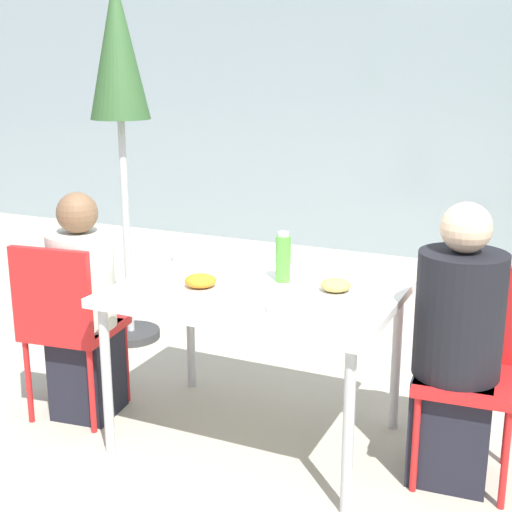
{
  "coord_description": "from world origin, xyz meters",
  "views": [
    {
      "loc": [
        1.23,
        -2.69,
        1.67
      ],
      "look_at": [
        0.0,
        0.0,
        0.87
      ],
      "focal_mm": 50.0,
      "sensor_mm": 36.0,
      "label": 1
    }
  ],
  "objects_px": {
    "chair_left": "(66,318)",
    "drinking_cup": "(180,253)",
    "chair_right": "(470,355)",
    "person_left": "(84,313)",
    "closed_umbrella": "(119,71)",
    "bottle": "(283,258)",
    "person_right": "(456,354)",
    "salad_bowl": "(291,305)"
  },
  "relations": [
    {
      "from": "chair_left",
      "to": "bottle",
      "type": "height_order",
      "value": "bottle"
    },
    {
      "from": "person_right",
      "to": "drinking_cup",
      "type": "height_order",
      "value": "person_right"
    },
    {
      "from": "person_left",
      "to": "chair_right",
      "type": "relative_size",
      "value": 1.26
    },
    {
      "from": "person_left",
      "to": "closed_umbrella",
      "type": "distance_m",
      "value": 1.5
    },
    {
      "from": "closed_umbrella",
      "to": "salad_bowl",
      "type": "height_order",
      "value": "closed_umbrella"
    },
    {
      "from": "chair_right",
      "to": "person_right",
      "type": "bearing_deg",
      "value": 57.98
    },
    {
      "from": "chair_left",
      "to": "closed_umbrella",
      "type": "height_order",
      "value": "closed_umbrella"
    },
    {
      "from": "bottle",
      "to": "drinking_cup",
      "type": "relative_size",
      "value": 2.4
    },
    {
      "from": "drinking_cup",
      "to": "person_right",
      "type": "bearing_deg",
      "value": -7.56
    },
    {
      "from": "chair_left",
      "to": "person_right",
      "type": "bearing_deg",
      "value": 1.17
    },
    {
      "from": "person_right",
      "to": "salad_bowl",
      "type": "height_order",
      "value": "person_right"
    },
    {
      "from": "chair_right",
      "to": "drinking_cup",
      "type": "height_order",
      "value": "chair_right"
    },
    {
      "from": "person_left",
      "to": "closed_umbrella",
      "type": "relative_size",
      "value": 0.51
    },
    {
      "from": "person_left",
      "to": "chair_right",
      "type": "distance_m",
      "value": 1.78
    },
    {
      "from": "drinking_cup",
      "to": "closed_umbrella",
      "type": "bearing_deg",
      "value": 141.47
    },
    {
      "from": "bottle",
      "to": "person_left",
      "type": "bearing_deg",
      "value": -164.01
    },
    {
      "from": "person_left",
      "to": "salad_bowl",
      "type": "distance_m",
      "value": 1.14
    },
    {
      "from": "chair_right",
      "to": "closed_umbrella",
      "type": "height_order",
      "value": "closed_umbrella"
    },
    {
      "from": "chair_right",
      "to": "bottle",
      "type": "xyz_separation_m",
      "value": [
        -0.84,
        0.01,
        0.32
      ]
    },
    {
      "from": "chair_right",
      "to": "person_left",
      "type": "bearing_deg",
      "value": 3.99
    },
    {
      "from": "chair_left",
      "to": "chair_right",
      "type": "height_order",
      "value": "same"
    },
    {
      "from": "drinking_cup",
      "to": "salad_bowl",
      "type": "relative_size",
      "value": 0.5
    },
    {
      "from": "chair_left",
      "to": "closed_umbrella",
      "type": "distance_m",
      "value": 1.55
    },
    {
      "from": "closed_umbrella",
      "to": "chair_right",
      "type": "bearing_deg",
      "value": -17.34
    },
    {
      "from": "closed_umbrella",
      "to": "bottle",
      "type": "distance_m",
      "value": 1.67
    },
    {
      "from": "drinking_cup",
      "to": "bottle",
      "type": "bearing_deg",
      "value": -8.93
    },
    {
      "from": "person_left",
      "to": "chair_left",
      "type": "bearing_deg",
      "value": -122.02
    },
    {
      "from": "person_left",
      "to": "closed_umbrella",
      "type": "bearing_deg",
      "value": 105.39
    },
    {
      "from": "bottle",
      "to": "salad_bowl",
      "type": "distance_m",
      "value": 0.42
    },
    {
      "from": "chair_right",
      "to": "closed_umbrella",
      "type": "relative_size",
      "value": 0.41
    },
    {
      "from": "closed_umbrella",
      "to": "salad_bowl",
      "type": "relative_size",
      "value": 11.25
    },
    {
      "from": "person_left",
      "to": "person_right",
      "type": "bearing_deg",
      "value": -1.45
    },
    {
      "from": "person_left",
      "to": "bottle",
      "type": "bearing_deg",
      "value": 8.79
    },
    {
      "from": "chair_left",
      "to": "drinking_cup",
      "type": "bearing_deg",
      "value": 42.9
    },
    {
      "from": "person_left",
      "to": "salad_bowl",
      "type": "xyz_separation_m",
      "value": [
        1.11,
        -0.1,
        0.23
      ]
    },
    {
      "from": "chair_right",
      "to": "closed_umbrella",
      "type": "distance_m",
      "value": 2.51
    },
    {
      "from": "closed_umbrella",
      "to": "drinking_cup",
      "type": "xyz_separation_m",
      "value": [
        0.72,
        -0.57,
        -0.87
      ]
    },
    {
      "from": "bottle",
      "to": "drinking_cup",
      "type": "height_order",
      "value": "bottle"
    },
    {
      "from": "person_right",
      "to": "closed_umbrella",
      "type": "height_order",
      "value": "closed_umbrella"
    },
    {
      "from": "chair_right",
      "to": "bottle",
      "type": "relative_size",
      "value": 3.84
    },
    {
      "from": "chair_left",
      "to": "person_left",
      "type": "xyz_separation_m",
      "value": [
        0.04,
        0.09,
        0.0
      ]
    },
    {
      "from": "chair_right",
      "to": "salad_bowl",
      "type": "relative_size",
      "value": 4.56
    }
  ]
}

